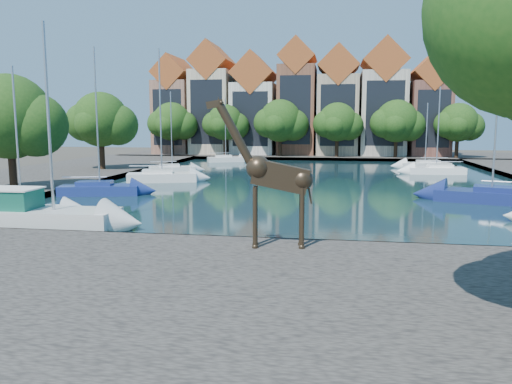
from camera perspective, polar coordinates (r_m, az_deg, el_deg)
ground at (r=21.15m, az=3.83°, el=-6.59°), size 160.00×160.00×0.00m
water_basin at (r=44.74m, az=6.65°, el=1.18°), size 38.00×50.00×0.08m
near_quay at (r=14.44m, az=1.23°, el=-12.57°), size 50.00×14.00×0.50m
far_quay at (r=76.58m, az=7.68°, el=4.14°), size 60.00×16.00×0.50m
left_quay at (r=52.12m, az=-22.00°, el=1.84°), size 14.00×52.00×0.50m
townhouse_west_end at (r=80.34m, az=-9.07°, el=9.37°), size 5.44×9.18×14.93m
townhouse_west_mid at (r=78.72m, az=-4.87°, el=10.11°), size 5.94×9.18×16.79m
townhouse_west_inner at (r=77.39m, az=-0.12°, el=9.51°), size 6.43×9.18×15.15m
townhouse_center at (r=76.66m, az=4.76°, el=10.26°), size 5.44×9.18×16.93m
townhouse_east_inner at (r=76.42m, az=9.31°, el=9.72°), size 5.94×9.18×15.79m
townhouse_east_mid at (r=76.72m, az=14.25°, el=9.85°), size 6.43×9.18×16.65m
townhouse_east_end at (r=77.53m, az=19.07°, el=8.90°), size 5.44×9.18×14.43m
far_tree_far_west at (r=74.75m, az=-9.54°, el=7.80°), size 7.28×5.60×7.68m
far_tree_west at (r=72.61m, az=-3.49°, el=7.80°), size 6.76×5.20×7.36m
far_tree_mid_west at (r=71.30m, az=2.87°, el=7.98°), size 7.80×6.00×8.00m
far_tree_mid_east at (r=70.89m, az=9.36°, el=7.75°), size 7.02×5.40×7.52m
far_tree_east at (r=71.37m, az=15.86°, el=7.64°), size 7.54×5.80×7.84m
far_tree_far_east at (r=72.73m, az=22.16°, el=7.23°), size 6.76×5.20×7.36m
side_tree_left_near at (r=39.56m, az=-26.24°, el=7.44°), size 7.80×6.00×8.20m
side_tree_left_far at (r=53.89m, az=-17.23°, el=7.72°), size 7.28×5.60×7.88m
giraffe_statue at (r=19.11m, az=1.84°, el=1.89°), size 3.98×0.93×5.67m
motorsailer at (r=27.29m, az=-24.37°, el=-2.15°), size 8.26×2.64×9.96m
sailboat_left_a at (r=30.02m, az=-25.22°, el=-1.92°), size 5.90×3.17×8.16m
sailboat_left_b at (r=37.86m, az=-17.42°, el=0.53°), size 5.93×3.23×10.47m
sailboat_left_c at (r=44.83m, az=-10.69°, el=1.95°), size 6.32×3.81×11.47m
sailboat_left_d at (r=52.89m, az=-9.55°, el=2.74°), size 5.06×3.39×8.34m
sailboat_left_e at (r=66.13m, az=-3.48°, el=3.89°), size 5.00×3.35×8.39m
sailboat_right_b at (r=36.10m, az=25.33°, el=-0.15°), size 7.37×4.45×13.01m
sailboat_right_c at (r=53.94m, az=19.90°, el=2.51°), size 5.63×2.26×8.73m
sailboat_right_d at (r=60.35m, az=18.75°, el=3.06°), size 5.69×2.61×7.37m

